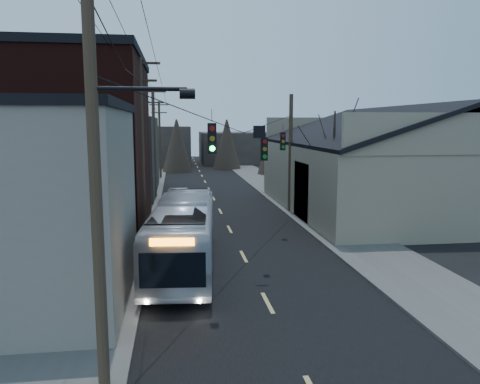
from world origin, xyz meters
The scene contains 13 objects.
road_surface centered at (0.00, 30.00, 0.01)m, with size 9.00×110.00×0.02m, color black.
sidewalk_left centered at (-6.50, 30.00, 0.06)m, with size 4.00×110.00×0.12m, color #474744.
sidewalk_right centered at (6.50, 30.00, 0.06)m, with size 4.00×110.00×0.12m, color #474744.
building_clapboard centered at (-9.00, 9.00, 3.50)m, with size 8.00×8.00×7.00m, color #6C655A.
building_brick centered at (-10.00, 20.00, 5.00)m, with size 10.00×12.00×10.00m, color black.
building_left_far centered at (-9.50, 36.00, 3.50)m, with size 9.00×14.00×7.00m, color #302A26.
warehouse centered at (13.00, 25.00, 2.70)m, with size 16.16×20.60×7.73m.
building_far_left centered at (-6.00, 65.00, 3.00)m, with size 10.00×12.00×6.00m, color #302A26.
building_far_right centered at (7.00, 70.00, 2.50)m, with size 12.00×14.00×5.00m, color #302A26.
bare_tree centered at (6.50, 20.00, 3.60)m, with size 0.40×0.40×7.20m, color black.
utility_lines centered at (-3.11, 24.14, 4.95)m, with size 11.24×45.28×10.50m.
bus centered at (-2.91, 12.78, 1.53)m, with size 2.57×10.99×3.06m, color silver.
parked_car centered at (-3.03, 28.62, 0.69)m, with size 1.45×4.17×1.37m, color #A2A4AA.
Camera 1 is at (-3.19, -7.84, 6.43)m, focal length 35.00 mm.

